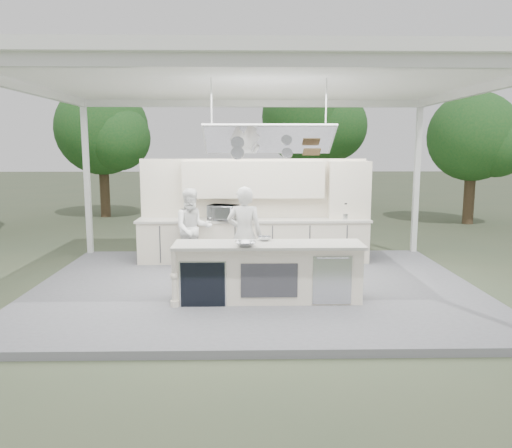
{
  "coord_description": "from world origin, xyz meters",
  "views": [
    {
      "loc": [
        -0.16,
        -8.9,
        2.63
      ],
      "look_at": [
        0.02,
        0.4,
        1.19
      ],
      "focal_mm": 35.0,
      "sensor_mm": 36.0,
      "label": 1
    }
  ],
  "objects_px": {
    "head_chef": "(244,235)",
    "sous_chef": "(193,229)",
    "back_counter": "(254,240)",
    "demo_island": "(267,272)"
  },
  "relations": [
    {
      "from": "demo_island",
      "to": "back_counter",
      "type": "relative_size",
      "value": 0.61
    },
    {
      "from": "back_counter",
      "to": "head_chef",
      "type": "distance_m",
      "value": 1.78
    },
    {
      "from": "sous_chef",
      "to": "head_chef",
      "type": "bearing_deg",
      "value": -63.15
    },
    {
      "from": "demo_island",
      "to": "back_counter",
      "type": "xyz_separation_m",
      "value": [
        -0.18,
        2.81,
        0.0
      ]
    },
    {
      "from": "back_counter",
      "to": "head_chef",
      "type": "xyz_separation_m",
      "value": [
        -0.2,
        -1.72,
        0.42
      ]
    },
    {
      "from": "head_chef",
      "to": "sous_chef",
      "type": "bearing_deg",
      "value": -39.15
    },
    {
      "from": "sous_chef",
      "to": "back_counter",
      "type": "bearing_deg",
      "value": 8.26
    },
    {
      "from": "back_counter",
      "to": "head_chef",
      "type": "bearing_deg",
      "value": -96.47
    },
    {
      "from": "back_counter",
      "to": "head_chef",
      "type": "height_order",
      "value": "head_chef"
    },
    {
      "from": "head_chef",
      "to": "sous_chef",
      "type": "relative_size",
      "value": 1.08
    }
  ]
}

